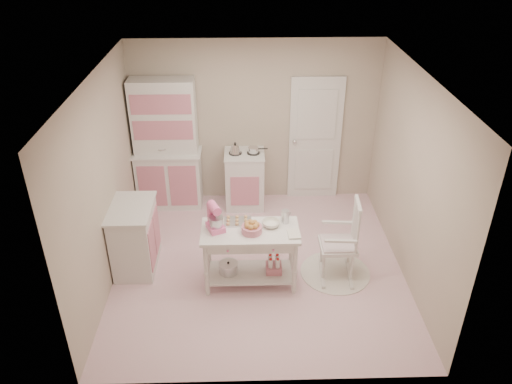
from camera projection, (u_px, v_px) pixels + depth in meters
room_shell at (259, 155)px, 5.95m from camera, size 3.84×3.84×2.62m
door at (315, 139)px, 7.90m from camera, size 0.82×0.05×2.04m
hutch at (166, 145)px, 7.66m from camera, size 1.06×0.50×2.08m
stove at (245, 179)px, 7.93m from camera, size 0.62×0.57×0.92m
base_cabinet at (135, 237)px, 6.54m from camera, size 0.54×0.84×0.92m
lace_rug at (335, 272)px, 6.62m from camera, size 0.92×0.92×0.01m
rocking_chair at (338, 239)px, 6.35m from camera, size 0.53×0.75×1.10m
work_table at (250, 256)px, 6.28m from camera, size 1.20×0.60×0.80m
stand_mixer at (215, 218)px, 6.00m from camera, size 0.29×0.34×0.34m
cookie_tray at (238, 222)px, 6.23m from camera, size 0.34×0.24×0.02m
bread_basket at (252, 229)px, 6.01m from camera, size 0.25×0.25×0.09m
mixing_bowl at (271, 224)px, 6.14m from camera, size 0.22×0.22×0.07m
metal_pitcher at (285, 216)px, 6.19m from camera, size 0.10×0.10×0.17m
recipe_book at (288, 234)px, 5.98m from camera, size 0.16×0.21×0.02m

